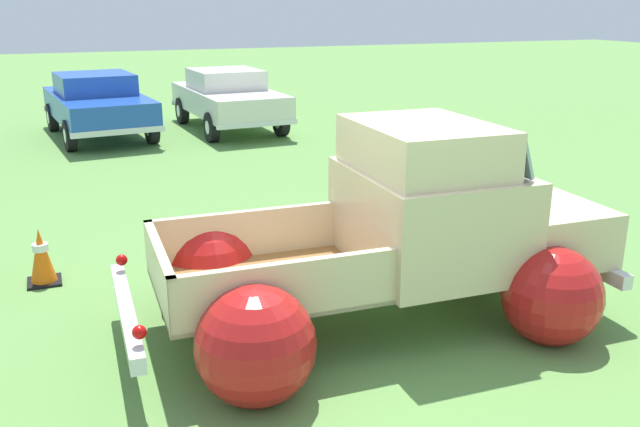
% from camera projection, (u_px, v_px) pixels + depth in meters
% --- Properties ---
extents(ground_plane, '(80.00, 80.00, 0.00)m').
position_uv_depth(ground_plane, '(366.00, 321.00, 6.70)').
color(ground_plane, '#609347').
extents(vintage_pickup_truck, '(4.68, 2.87, 1.96)m').
position_uv_depth(vintage_pickup_truck, '(404.00, 243.00, 6.60)').
color(vintage_pickup_truck, black).
rests_on(vintage_pickup_truck, ground).
extents(show_car_0, '(2.32, 4.37, 1.43)m').
position_uv_depth(show_car_0, '(97.00, 103.00, 15.59)').
color(show_car_0, black).
rests_on(show_car_0, ground).
extents(show_car_1, '(2.06, 4.25, 1.43)m').
position_uv_depth(show_car_1, '(228.00, 97.00, 16.51)').
color(show_car_1, black).
rests_on(show_car_1, ground).
extents(lane_cone_0, '(0.36, 0.36, 0.63)m').
position_uv_depth(lane_cone_0, '(466.00, 196.00, 9.84)').
color(lane_cone_0, black).
rests_on(lane_cone_0, ground).
extents(lane_cone_1, '(0.36, 0.36, 0.63)m').
position_uv_depth(lane_cone_1, '(41.00, 257.00, 7.50)').
color(lane_cone_1, black).
rests_on(lane_cone_1, ground).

